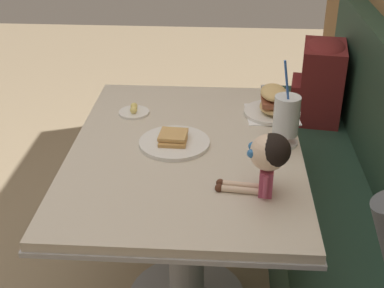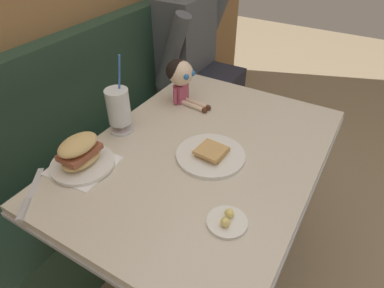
# 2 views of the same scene
# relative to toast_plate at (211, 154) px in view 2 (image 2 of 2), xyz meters

# --- Properties ---
(ground_plane) EXTENTS (8.00, 8.00, 0.00)m
(ground_plane) POSITION_rel_toast_plate_xyz_m (0.02, -0.14, -0.75)
(ground_plane) COLOR #998466
(booth_bench) EXTENTS (2.60, 0.48, 1.00)m
(booth_bench) POSITION_rel_toast_plate_xyz_m (0.02, 0.67, -0.42)
(booth_bench) COLOR #233D2D
(booth_bench) RESTS_ON ground
(diner_table) EXTENTS (1.11, 0.81, 0.74)m
(diner_table) POSITION_rel_toast_plate_xyz_m (0.02, 0.04, -0.21)
(diner_table) COLOR beige
(diner_table) RESTS_ON ground
(toast_plate) EXTENTS (0.25, 0.25, 0.04)m
(toast_plate) POSITION_rel_toast_plate_xyz_m (0.00, 0.00, 0.00)
(toast_plate) COLOR white
(toast_plate) RESTS_ON diner_table
(milkshake_glass) EXTENTS (0.10, 0.10, 0.32)m
(milkshake_glass) POSITION_rel_toast_plate_xyz_m (-0.03, 0.39, 0.09)
(milkshake_glass) COLOR silver
(milkshake_glass) RESTS_ON diner_table
(sandwich_plate) EXTENTS (0.22, 0.22, 0.12)m
(sandwich_plate) POSITION_rel_toast_plate_xyz_m (-0.27, 0.36, 0.03)
(sandwich_plate) COLOR white
(sandwich_plate) RESTS_ON diner_table
(butter_saucer) EXTENTS (0.12, 0.12, 0.04)m
(butter_saucer) POSITION_rel_toast_plate_xyz_m (-0.24, -0.18, -0.00)
(butter_saucer) COLOR white
(butter_saucer) RESTS_ON diner_table
(butter_knife) EXTENTS (0.20, 0.15, 0.01)m
(butter_knife) POSITION_rel_toast_plate_xyz_m (-0.48, 0.38, -0.01)
(butter_knife) COLOR silver
(butter_knife) RESTS_ON diner_table
(seated_doll) EXTENTS (0.12, 0.22, 0.20)m
(seated_doll) POSITION_rel_toast_plate_xyz_m (0.29, 0.30, 0.12)
(seated_doll) COLOR #B74C6B
(seated_doll) RESTS_ON diner_table
(diner_patron) EXTENTS (0.55, 0.48, 0.81)m
(diner_patron) POSITION_rel_toast_plate_xyz_m (0.91, 0.62, -0.01)
(diner_patron) COLOR #4C5156
(diner_patron) RESTS_ON booth_bench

